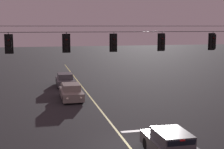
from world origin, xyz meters
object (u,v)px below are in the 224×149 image
object	(u,v)px
car_oncoming_lead	(71,92)
traffic_light_leftmost	(9,44)
traffic_light_right_inner	(162,42)
traffic_light_rightmost	(213,42)
car_oncoming_trailing	(65,80)
car_waiting_near_lane	(171,145)
traffic_light_left_inner	(67,43)
traffic_light_centre	(114,43)

from	to	relation	value
car_oncoming_lead	traffic_light_leftmost	bearing A→B (deg)	-115.57
traffic_light_right_inner	traffic_light_rightmost	xyz separation A→B (m)	(3.52, 0.00, 0.00)
traffic_light_leftmost	car_oncoming_lead	world-z (taller)	traffic_light_leftmost
car_oncoming_lead	car_oncoming_trailing	size ratio (longest dim) A/B	1.00
traffic_light_leftmost	traffic_light_rightmost	bearing A→B (deg)	0.00
traffic_light_rightmost	car_oncoming_lead	size ratio (longest dim) A/B	0.28
traffic_light_leftmost	car_waiting_near_lane	size ratio (longest dim) A/B	0.28
traffic_light_leftmost	traffic_light_left_inner	distance (m)	3.25
traffic_light_rightmost	car_oncoming_trailing	bearing A→B (deg)	117.33
traffic_light_right_inner	car_waiting_near_lane	xyz separation A→B (m)	(-1.42, -5.02, -4.80)
traffic_light_right_inner	traffic_light_centre	bearing A→B (deg)	180.00
car_oncoming_trailing	traffic_light_leftmost	bearing A→B (deg)	-105.72
traffic_light_leftmost	traffic_light_rightmost	size ratio (longest dim) A/B	1.00
traffic_light_left_inner	traffic_light_rightmost	size ratio (longest dim) A/B	1.00
traffic_light_left_inner	car_oncoming_lead	size ratio (longest dim) A/B	0.28
car_waiting_near_lane	car_oncoming_trailing	distance (m)	21.23
traffic_light_centre	car_waiting_near_lane	bearing A→B (deg)	-71.45
traffic_light_rightmost	car_waiting_near_lane	size ratio (longest dim) A/B	0.28
traffic_light_leftmost	car_oncoming_trailing	xyz separation A→B (m)	(4.49, 15.95, -4.80)
traffic_light_leftmost	traffic_light_centre	distance (m)	6.11
car_oncoming_trailing	car_waiting_near_lane	bearing A→B (deg)	-81.05
traffic_light_leftmost	car_waiting_near_lane	distance (m)	10.44
traffic_light_right_inner	car_oncoming_trailing	world-z (taller)	traffic_light_right_inner
traffic_light_left_inner	car_oncoming_lead	distance (m)	10.50
traffic_light_leftmost	traffic_light_right_inner	size ratio (longest dim) A/B	1.00
traffic_light_leftmost	car_oncoming_lead	bearing A→B (deg)	64.43
traffic_light_right_inner	car_oncoming_trailing	xyz separation A→B (m)	(-4.72, 15.95, -4.80)
traffic_light_leftmost	traffic_light_rightmost	distance (m)	12.73
traffic_light_left_inner	traffic_light_leftmost	bearing A→B (deg)	180.00
traffic_light_centre	traffic_light_leftmost	bearing A→B (deg)	180.00
traffic_light_leftmost	car_oncoming_lead	xyz separation A→B (m)	(4.43, 9.26, -4.80)
car_oncoming_trailing	traffic_light_right_inner	bearing A→B (deg)	-73.51
traffic_light_centre	car_oncoming_trailing	xyz separation A→B (m)	(-1.62, 15.95, -4.80)
traffic_light_left_inner	car_oncoming_trailing	size ratio (longest dim) A/B	0.28
traffic_light_right_inner	car_oncoming_lead	distance (m)	11.48
traffic_light_centre	traffic_light_right_inner	bearing A→B (deg)	0.00
traffic_light_left_inner	traffic_light_right_inner	distance (m)	5.96
car_oncoming_trailing	traffic_light_left_inner	bearing A→B (deg)	-94.45
traffic_light_right_inner	traffic_light_rightmost	world-z (taller)	same
traffic_light_leftmost	traffic_light_left_inner	size ratio (longest dim) A/B	1.00
car_waiting_near_lane	car_oncoming_lead	world-z (taller)	same
car_waiting_near_lane	traffic_light_left_inner	bearing A→B (deg)	132.14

